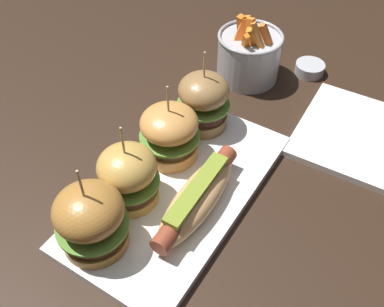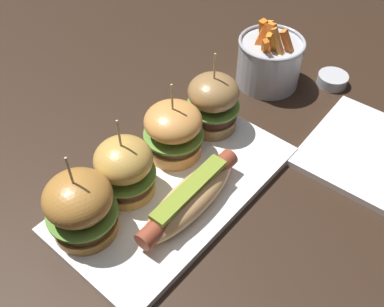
{
  "view_description": "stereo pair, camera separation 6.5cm",
  "coord_description": "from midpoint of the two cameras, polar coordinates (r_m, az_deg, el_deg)",
  "views": [
    {
      "loc": [
        -0.34,
        -0.24,
        0.53
      ],
      "look_at": [
        0.04,
        0.0,
        0.05
      ],
      "focal_mm": 41.06,
      "sensor_mm": 36.0,
      "label": 1
    },
    {
      "loc": [
        -0.31,
        -0.29,
        0.53
      ],
      "look_at": [
        0.04,
        0.0,
        0.05
      ],
      "focal_mm": 41.06,
      "sensor_mm": 36.0,
      "label": 2
    }
  ],
  "objects": [
    {
      "name": "ground_plane",
      "position": [
        0.67,
        0.69,
        -5.08
      ],
      "size": [
        3.0,
        3.0,
        0.0
      ],
      "primitive_type": "plane",
      "color": "black"
    },
    {
      "name": "hot_dog",
      "position": [
        0.62,
        2.73,
        -5.9
      ],
      "size": [
        0.2,
        0.06,
        0.05
      ],
      "color": "#E1A96A",
      "rests_on": "platter_main"
    },
    {
      "name": "side_plate",
      "position": [
        0.79,
        24.82,
        -0.31
      ],
      "size": [
        0.22,
        0.22,
        0.01
      ],
      "primitive_type": "cube",
      "rotation": [
        0.0,
        0.0,
        0.04
      ],
      "color": "white",
      "rests_on": "ground"
    },
    {
      "name": "fries_bucket",
      "position": [
        0.86,
        12.2,
        11.59
      ],
      "size": [
        0.12,
        0.12,
        0.14
      ],
      "color": "#B7BABF",
      "rests_on": "ground"
    },
    {
      "name": "slider_far_right",
      "position": [
        0.73,
        5.34,
        6.51
      ],
      "size": [
        0.09,
        0.09,
        0.14
      ],
      "color": "olive",
      "rests_on": "platter_main"
    },
    {
      "name": "platter_main",
      "position": [
        0.67,
        0.7,
        -4.71
      ],
      "size": [
        0.38,
        0.2,
        0.01
      ],
      "primitive_type": "cube",
      "color": "white",
      "rests_on": "ground"
    },
    {
      "name": "sauce_ramekin",
      "position": [
        0.91,
        19.79,
        8.96
      ],
      "size": [
        0.06,
        0.06,
        0.02
      ],
      "color": "#B7BABF",
      "rests_on": "ground"
    },
    {
      "name": "slider_far_left",
      "position": [
        0.59,
        -11.24,
        -6.94
      ],
      "size": [
        0.1,
        0.1,
        0.14
      ],
      "color": "#B07533",
      "rests_on": "platter_main"
    },
    {
      "name": "slider_center_left",
      "position": [
        0.63,
        -5.81,
        -2.05
      ],
      "size": [
        0.09,
        0.09,
        0.14
      ],
      "color": "gold",
      "rests_on": "platter_main"
    },
    {
      "name": "slider_center_right",
      "position": [
        0.68,
        0.33,
        2.83
      ],
      "size": [
        0.1,
        0.1,
        0.14
      ],
      "color": "#D89148",
      "rests_on": "platter_main"
    }
  ]
}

